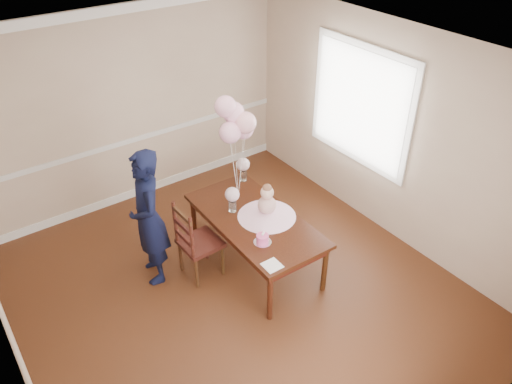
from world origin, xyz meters
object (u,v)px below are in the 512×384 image
object	(u,v)px
birthday_cake	(263,239)
dining_chair_seat	(200,243)
woman	(148,218)
dining_table_top	(255,220)

from	to	relation	value
birthday_cake	dining_chair_seat	xyz separation A→B (m)	(-0.42, 0.63, -0.28)
birthday_cake	woman	world-z (taller)	woman
birthday_cake	woman	size ratio (longest dim) A/B	0.08
woman	dining_chair_seat	bearing A→B (deg)	70.83
dining_table_top	birthday_cake	size ratio (longest dim) A/B	13.33
dining_chair_seat	woman	xyz separation A→B (m)	(-0.46, 0.29, 0.38)
dining_table_top	dining_chair_seat	bearing A→B (deg)	160.70
woman	birthday_cake	bearing A→B (deg)	56.87
dining_chair_seat	woman	size ratio (longest dim) A/B	0.26
dining_chair_seat	woman	bearing A→B (deg)	146.68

